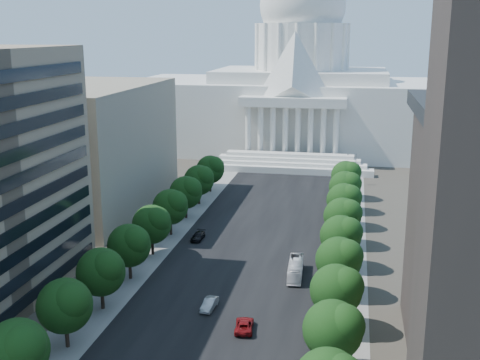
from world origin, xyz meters
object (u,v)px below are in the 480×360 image
Objects in this scene: car_red at (244,325)px; city_bus at (296,269)px; car_dark_b at (198,236)px; car_silver at (210,304)px.

city_bus is at bearing -110.58° from car_red.
car_dark_b is at bearing 142.37° from city_bus.
car_red is 0.54× the size of city_bus.
city_bus reaches higher than car_silver.
car_red is 21.82m from city_bus.
car_silver is 32.38m from car_dark_b.
car_silver is 19.51m from city_bus.
car_silver is 0.88× the size of car_red.
city_bus reaches higher than car_dark_b.
car_silver reaches higher than car_dark_b.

